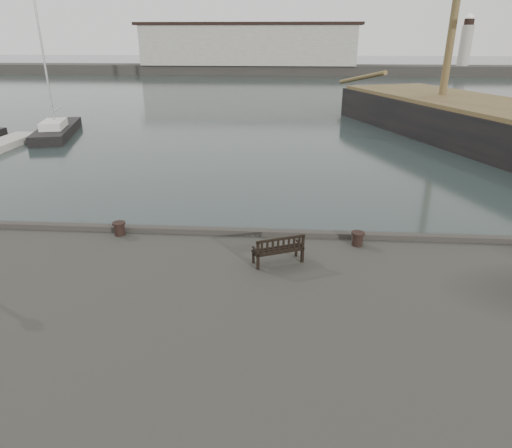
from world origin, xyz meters
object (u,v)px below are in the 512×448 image
(bench, at_px, (278,255))
(bollard_left, at_px, (119,229))
(bollard_right, at_px, (358,239))
(yacht_d, at_px, (58,133))

(bench, distance_m, bollard_left, 5.65)
(bench, height_order, bollard_right, bench)
(bench, bearing_deg, yacht_d, 104.01)
(bollard_left, relative_size, bollard_right, 1.00)
(bollard_left, xyz_separation_m, bollard_right, (7.91, -0.24, -0.00))
(bench, relative_size, bollard_left, 3.48)
(bollard_right, bearing_deg, bollard_left, 178.27)
(bollard_left, distance_m, yacht_d, 27.43)
(bollard_right, relative_size, yacht_d, 0.04)
(bench, distance_m, bollard_right, 2.89)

